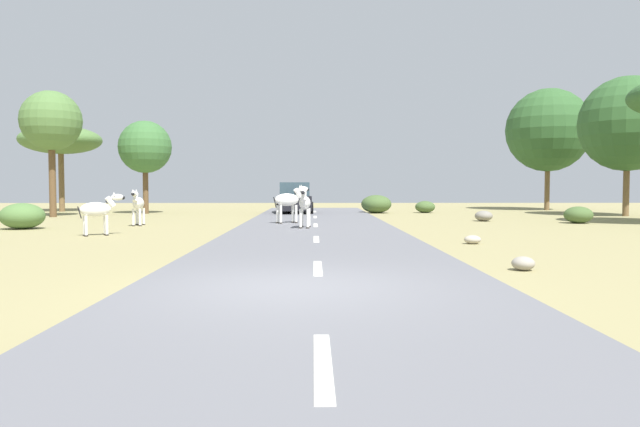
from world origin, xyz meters
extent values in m
plane|color=#8E8456|center=(0.00, 0.00, 0.00)|extent=(90.00, 90.00, 0.00)
cube|color=slate|center=(0.40, 0.00, 0.03)|extent=(6.00, 64.00, 0.05)
cube|color=silver|center=(0.40, -4.00, 0.05)|extent=(0.16, 2.00, 0.01)
cube|color=silver|center=(0.40, 2.00, 0.05)|extent=(0.16, 2.00, 0.01)
cube|color=silver|center=(0.40, 8.00, 0.05)|extent=(0.16, 2.00, 0.01)
cube|color=silver|center=(0.40, 14.00, 0.05)|extent=(0.16, 2.00, 0.01)
cube|color=silver|center=(0.40, 20.00, 0.05)|extent=(0.16, 2.00, 0.01)
cube|color=silver|center=(0.40, 26.00, 0.05)|extent=(0.16, 2.00, 0.01)
ellipsoid|color=silver|center=(0.00, 12.66, 0.97)|extent=(0.48, 1.07, 0.50)
cylinder|color=silver|center=(-0.15, 12.32, 0.41)|extent=(0.11, 0.11, 0.71)
cylinder|color=#28231E|center=(-0.15, 12.32, 0.07)|extent=(0.13, 0.13, 0.05)
cylinder|color=silver|center=(0.11, 12.31, 0.41)|extent=(0.11, 0.11, 0.71)
cylinder|color=#28231E|center=(0.11, 12.31, 0.07)|extent=(0.13, 0.13, 0.05)
cylinder|color=silver|center=(-0.11, 13.01, 0.41)|extent=(0.11, 0.11, 0.71)
cylinder|color=#28231E|center=(-0.11, 13.01, 0.07)|extent=(0.13, 0.13, 0.05)
cylinder|color=silver|center=(0.15, 12.99, 0.41)|extent=(0.11, 0.11, 0.71)
cylinder|color=#28231E|center=(0.15, 12.99, 0.07)|extent=(0.13, 0.13, 0.05)
cylinder|color=silver|center=(-0.03, 12.16, 1.23)|extent=(0.21, 0.39, 0.42)
cube|color=black|center=(-0.03, 12.16, 1.32)|extent=(0.06, 0.35, 0.29)
ellipsoid|color=silver|center=(-0.04, 11.91, 1.39)|extent=(0.22, 0.47, 0.23)
ellipsoid|color=black|center=(-0.06, 11.73, 1.37)|extent=(0.14, 0.17, 0.14)
cone|color=silver|center=(-0.10, 12.03, 1.50)|extent=(0.09, 0.09, 0.13)
cone|color=silver|center=(0.03, 12.02, 1.50)|extent=(0.09, 0.09, 0.13)
cylinder|color=black|center=(0.03, 13.18, 0.88)|extent=(0.05, 0.15, 0.42)
ellipsoid|color=silver|center=(-6.69, 9.83, 0.85)|extent=(1.03, 0.83, 0.46)
cylinder|color=silver|center=(-6.35, 9.89, 0.33)|extent=(0.13, 0.13, 0.66)
cylinder|color=#28231E|center=(-6.35, 9.89, 0.02)|extent=(0.15, 0.15, 0.04)
cylinder|color=silver|center=(-6.48, 10.10, 0.33)|extent=(0.13, 0.13, 0.66)
cylinder|color=#28231E|center=(-6.48, 10.10, 0.02)|extent=(0.15, 0.15, 0.04)
cylinder|color=silver|center=(-6.89, 9.56, 0.33)|extent=(0.13, 0.13, 0.66)
cylinder|color=#28231E|center=(-6.89, 9.56, 0.02)|extent=(0.15, 0.15, 0.04)
cylinder|color=silver|center=(-7.02, 9.77, 0.33)|extent=(0.13, 0.13, 0.66)
cylinder|color=#28231E|center=(-7.02, 9.77, 0.02)|extent=(0.15, 0.15, 0.04)
cylinder|color=silver|center=(-6.29, 10.07, 1.09)|extent=(0.39, 0.33, 0.39)
cube|color=black|center=(-6.29, 10.07, 1.17)|extent=(0.29, 0.20, 0.27)
ellipsoid|color=silver|center=(-6.10, 10.19, 1.23)|extent=(0.45, 0.37, 0.21)
ellipsoid|color=black|center=(-5.95, 10.28, 1.22)|extent=(0.19, 0.18, 0.13)
cone|color=silver|center=(-6.16, 10.08, 1.34)|extent=(0.11, 0.11, 0.12)
cone|color=silver|center=(-6.22, 10.19, 1.34)|extent=(0.11, 0.11, 0.12)
cylinder|color=black|center=(-7.10, 9.58, 0.77)|extent=(0.13, 0.10, 0.39)
ellipsoid|color=silver|center=(-6.73, 14.60, 0.90)|extent=(0.48, 1.05, 0.48)
cylinder|color=silver|center=(-6.84, 14.26, 0.35)|extent=(0.11, 0.11, 0.70)
cylinder|color=#28231E|center=(-6.84, 14.26, 0.02)|extent=(0.13, 0.13, 0.05)
cylinder|color=silver|center=(-6.58, 14.28, 0.35)|extent=(0.11, 0.11, 0.70)
cylinder|color=#28231E|center=(-6.58, 14.28, 0.02)|extent=(0.13, 0.13, 0.05)
cylinder|color=silver|center=(-6.88, 14.93, 0.35)|extent=(0.11, 0.11, 0.70)
cylinder|color=#28231E|center=(-6.88, 14.93, 0.02)|extent=(0.13, 0.13, 0.05)
cylinder|color=silver|center=(-6.62, 14.95, 0.35)|extent=(0.11, 0.11, 0.70)
cylinder|color=#28231E|center=(-6.62, 14.95, 0.02)|extent=(0.13, 0.13, 0.05)
cylinder|color=silver|center=(-6.69, 14.11, 1.15)|extent=(0.21, 0.38, 0.41)
cube|color=black|center=(-6.69, 14.11, 1.23)|extent=(0.06, 0.34, 0.28)
ellipsoid|color=silver|center=(-6.68, 13.87, 1.30)|extent=(0.22, 0.46, 0.22)
ellipsoid|color=black|center=(-6.67, 13.70, 1.29)|extent=(0.14, 0.16, 0.13)
cone|color=silver|center=(-6.75, 13.98, 1.41)|extent=(0.09, 0.09, 0.13)
cone|color=silver|center=(-6.62, 13.99, 1.41)|extent=(0.09, 0.09, 0.13)
cylinder|color=black|center=(-6.76, 15.11, 0.81)|extent=(0.05, 0.15, 0.41)
ellipsoid|color=silver|center=(-0.79, 15.31, 1.03)|extent=(1.18, 0.95, 0.52)
cylinder|color=silver|center=(-0.40, 15.38, 0.43)|extent=(0.15, 0.15, 0.75)
cylinder|color=#28231E|center=(-0.40, 15.38, 0.08)|extent=(0.17, 0.17, 0.05)
cylinder|color=silver|center=(-0.55, 15.62, 0.43)|extent=(0.15, 0.15, 0.75)
cylinder|color=#28231E|center=(-0.55, 15.62, 0.08)|extent=(0.17, 0.17, 0.05)
cylinder|color=silver|center=(-1.02, 15.00, 0.43)|extent=(0.15, 0.15, 0.75)
cylinder|color=#28231E|center=(-1.02, 15.00, 0.08)|extent=(0.17, 0.17, 0.05)
cylinder|color=silver|center=(-1.17, 15.24, 0.43)|extent=(0.15, 0.15, 0.75)
cylinder|color=#28231E|center=(-1.17, 15.24, 0.08)|extent=(0.17, 0.17, 0.05)
cylinder|color=silver|center=(-0.33, 15.58, 1.30)|extent=(0.44, 0.38, 0.44)
cube|color=black|center=(-0.33, 15.58, 1.39)|extent=(0.33, 0.22, 0.31)
ellipsoid|color=silver|center=(-0.11, 15.72, 1.46)|extent=(0.52, 0.42, 0.24)
ellipsoid|color=black|center=(0.06, 15.82, 1.44)|extent=(0.22, 0.21, 0.14)
cone|color=silver|center=(-0.18, 15.59, 1.58)|extent=(0.12, 0.12, 0.14)
cone|color=silver|center=(-0.25, 15.72, 1.58)|extent=(0.12, 0.12, 0.14)
cylinder|color=black|center=(-1.26, 15.02, 0.93)|extent=(0.15, 0.11, 0.45)
cube|color=black|center=(-0.80, 24.60, 0.63)|extent=(2.06, 4.31, 0.80)
cube|color=#334751|center=(-0.79, 24.40, 1.41)|extent=(1.78, 2.30, 0.76)
cube|color=black|center=(-0.94, 26.76, 0.36)|extent=(1.72, 0.27, 0.24)
cylinder|color=black|center=(0.01, 26.00, 0.39)|extent=(0.26, 0.69, 0.68)
cylinder|color=black|center=(-1.78, 25.89, 0.39)|extent=(0.26, 0.69, 0.68)
cylinder|color=black|center=(0.19, 23.31, 0.39)|extent=(0.26, 0.69, 0.68)
cylinder|color=black|center=(-1.61, 23.20, 0.39)|extent=(0.26, 0.69, 0.68)
cylinder|color=brown|center=(-9.29, 24.65, 1.31)|extent=(0.31, 0.31, 2.62)
sphere|color=#386633|center=(-9.29, 24.65, 3.81)|extent=(2.98, 2.98, 2.98)
cylinder|color=brown|center=(-15.26, 27.44, 1.78)|extent=(0.33, 0.33, 3.56)
ellipsoid|color=#4C7038|center=(-15.26, 27.44, 4.41)|extent=(4.87, 4.87, 1.71)
cylinder|color=brown|center=(15.58, 29.10, 1.53)|extent=(0.32, 0.32, 3.05)
sphere|color=#2D5628|center=(15.58, 29.10, 5.21)|extent=(5.38, 5.38, 5.38)
cylinder|color=brown|center=(16.77, 21.62, 1.43)|extent=(0.32, 0.32, 2.86)
sphere|color=#2D5628|center=(16.77, 21.62, 4.84)|extent=(4.96, 4.96, 4.96)
cylinder|color=brown|center=(-13.00, 21.06, 1.85)|extent=(0.34, 0.34, 3.70)
sphere|color=#4C7038|center=(-13.00, 21.06, 4.91)|extent=(3.03, 3.03, 3.03)
ellipsoid|color=#425B2D|center=(6.91, 25.46, 0.35)|extent=(1.17, 1.05, 0.70)
ellipsoid|color=#425B2D|center=(3.99, 25.16, 0.53)|extent=(1.76, 1.59, 1.06)
ellipsoid|color=#425B2D|center=(11.65, 15.84, 0.36)|extent=(1.21, 1.08, 0.72)
ellipsoid|color=#4C7038|center=(-10.50, 12.80, 0.48)|extent=(1.61, 1.45, 0.97)
ellipsoid|color=gray|center=(8.03, 17.39, 0.24)|extent=(0.79, 0.84, 0.47)
ellipsoid|color=#A89E8C|center=(4.74, 7.09, 0.12)|extent=(0.47, 0.38, 0.24)
ellipsoid|color=gray|center=(4.33, 2.01, 0.13)|extent=(0.43, 0.43, 0.27)
camera|label=1|loc=(0.32, -9.11, 1.63)|focal=33.03mm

